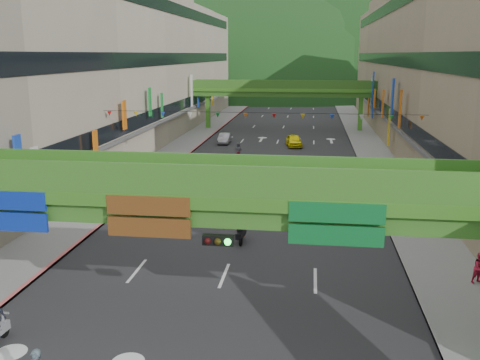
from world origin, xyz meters
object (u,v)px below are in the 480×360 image
scooter_rider_mid (241,225)px  car_yellow (294,141)px  car_silver (225,138)px  pedestrian_red (480,271)px  overpass_near (219,215)px

scooter_rider_mid → car_yellow: (1.92, 33.86, -0.38)m
car_silver → car_yellow: car_yellow is taller
car_yellow → pedestrian_red: pedestrian_red is taller
car_silver → car_yellow: (8.55, -1.13, 0.09)m
car_silver → pedestrian_red: 43.60m
scooter_rider_mid → car_yellow: scooter_rider_mid is taller
car_silver → pedestrian_red: (18.62, -39.42, 0.13)m
overpass_near → pedestrian_red: (11.27, 7.06, -4.46)m
overpass_near → car_yellow: overpass_near is taller
car_yellow → pedestrian_red: bearing=-83.9°
car_silver → car_yellow: size_ratio=0.90×
scooter_rider_mid → car_silver: scooter_rider_mid is taller
scooter_rider_mid → pedestrian_red: 12.79m
scooter_rider_mid → car_yellow: bearing=86.7°
car_silver → scooter_rider_mid: bearing=-80.6°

